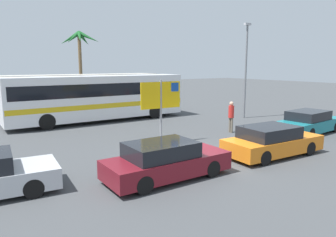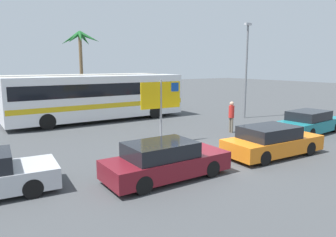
{
  "view_description": "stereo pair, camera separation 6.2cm",
  "coord_description": "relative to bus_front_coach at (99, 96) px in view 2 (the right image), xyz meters",
  "views": [
    {
      "loc": [
        -8.68,
        -10.06,
        3.92
      ],
      "look_at": [
        -0.1,
        2.68,
        1.3
      ],
      "focal_mm": 33.72,
      "sensor_mm": 36.0,
      "label": 1
    },
    {
      "loc": [
        -8.63,
        -10.1,
        3.92
      ],
      "look_at": [
        -0.1,
        2.68,
        1.3
      ],
      "focal_mm": 33.72,
      "sensor_mm": 36.0,
      "label": 2
    }
  ],
  "objects": [
    {
      "name": "ferry_sign",
      "position": [
        0.15,
        -7.83,
        0.54
      ],
      "size": [
        2.2,
        0.15,
        3.2
      ],
      "rotation": [
        0.0,
        0.0,
        -0.04
      ],
      "color": "gray",
      "rests_on": "ground"
    },
    {
      "name": "lamp_post_left_side",
      "position": [
        9.48,
        -4.71,
        1.97
      ],
      "size": [
        0.56,
        0.2,
        6.86
      ],
      "color": "slate",
      "rests_on": "ground"
    },
    {
      "name": "palm_tree_seaside",
      "position": [
        2.14,
        9.84,
        4.1
      ],
      "size": [
        3.72,
        3.98,
        7.15
      ],
      "color": "brown",
      "rests_on": "ground"
    },
    {
      "name": "ground",
      "position": [
        0.45,
        -10.78,
        -1.78
      ],
      "size": [
        120.0,
        120.0,
        0.0
      ],
      "primitive_type": "plane",
      "color": "#424447"
    },
    {
      "name": "pedestrian_near_sign",
      "position": [
        4.93,
        -7.88,
        -0.7
      ],
      "size": [
        0.32,
        0.32,
        1.83
      ],
      "rotation": [
        0.0,
        0.0,
        3.04
      ],
      "color": "#706656",
      "rests_on": "ground"
    },
    {
      "name": "car_orange",
      "position": [
        2.99,
        -12.29,
        -1.15
      ],
      "size": [
        4.63,
        2.07,
        1.32
      ],
      "rotation": [
        0.0,
        0.0,
        -0.06
      ],
      "color": "orange",
      "rests_on": "ground"
    },
    {
      "name": "car_teal",
      "position": [
        8.6,
        -10.54,
        -1.15
      ],
      "size": [
        4.66,
        2.1,
        1.32
      ],
      "rotation": [
        0.0,
        0.0,
        0.07
      ],
      "color": "#19757F",
      "rests_on": "ground"
    },
    {
      "name": "bus_rear_coach",
      "position": [
        0.12,
        3.63,
        0.0
      ],
      "size": [
        12.34,
        2.5,
        3.17
      ],
      "color": "silver",
      "rests_on": "ground"
    },
    {
      "name": "car_maroon",
      "position": [
        -2.42,
        -12.07,
        -1.15
      ],
      "size": [
        4.47,
        1.77,
        1.32
      ],
      "rotation": [
        0.0,
        0.0,
        -0.0
      ],
      "color": "maroon",
      "rests_on": "ground"
    },
    {
      "name": "bus_front_coach",
      "position": [
        0.0,
        0.0,
        0.0
      ],
      "size": [
        12.34,
        2.5,
        3.17
      ],
      "color": "white",
      "rests_on": "ground"
    }
  ]
}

